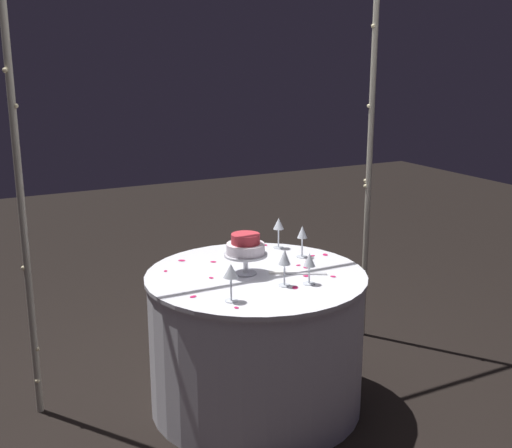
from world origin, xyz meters
TOP-DOWN VIEW (x-y plane):
  - ground_plane at (0.00, 0.00)m, footprint 12.00×12.00m
  - decorative_arch at (0.00, 0.46)m, footprint 2.12×0.06m
  - main_table at (0.00, 0.00)m, footprint 1.13×1.13m
  - tiered_cake at (-0.05, 0.02)m, footprint 0.22×0.22m
  - wine_glass_0 at (0.33, 0.35)m, footprint 0.06×0.06m
  - wine_glass_1 at (0.16, -0.25)m, footprint 0.06×0.06m
  - wine_glass_2 at (-0.27, -0.28)m, footprint 0.07×0.07m
  - wine_glass_3 at (0.36, 0.13)m, footprint 0.06×0.06m
  - wine_glass_4 at (0.04, -0.22)m, footprint 0.06×0.06m
  - cake_knife at (0.17, -0.09)m, footprint 0.27×0.17m
  - rose_petal_0 at (-0.25, 0.38)m, footprint 0.05×0.05m
  - rose_petal_1 at (0.49, 0.11)m, footprint 0.04×0.05m
  - rose_petal_2 at (0.17, 0.41)m, footprint 0.03×0.03m
  - rose_petal_3 at (0.07, -0.27)m, footprint 0.05×0.05m
  - rose_petal_4 at (0.32, -0.22)m, footprint 0.03×0.04m
  - rose_petal_5 at (-0.39, 0.25)m, footprint 0.02×0.03m
  - rose_petal_6 at (0.33, 0.04)m, footprint 0.03×0.03m
  - rose_petal_7 at (0.29, 0.42)m, footprint 0.03×0.04m
  - rose_petal_8 at (0.26, 0.02)m, footprint 0.03×0.02m
  - rose_petal_9 at (0.42, 0.12)m, footprint 0.03×0.02m
  - rose_petal_10 at (-0.29, -0.37)m, footprint 0.02×0.03m
  - rose_petal_11 at (-0.11, 0.28)m, footprint 0.04×0.04m
  - rose_petal_12 at (0.27, -0.03)m, footprint 0.02×0.03m
  - rose_petal_13 at (0.21, -0.15)m, footprint 0.04×0.04m
  - rose_petal_14 at (-0.23, 0.05)m, footprint 0.03×0.03m
  - rose_petal_15 at (-0.41, -0.15)m, footprint 0.04×0.03m

SIDE VIEW (x-z plane):
  - ground_plane at x=0.00m, z-range 0.00..0.00m
  - main_table at x=0.00m, z-range 0.00..0.73m
  - rose_petal_0 at x=-0.25m, z-range 0.73..0.73m
  - rose_petal_1 at x=0.49m, z-range 0.73..0.73m
  - rose_petal_2 at x=0.17m, z-range 0.73..0.73m
  - rose_petal_3 at x=0.07m, z-range 0.73..0.73m
  - rose_petal_4 at x=0.32m, z-range 0.73..0.73m
  - rose_petal_5 at x=-0.39m, z-range 0.73..0.73m
  - rose_petal_6 at x=0.33m, z-range 0.73..0.73m
  - rose_petal_7 at x=0.29m, z-range 0.73..0.73m
  - rose_petal_8 at x=0.26m, z-range 0.73..0.73m
  - rose_petal_9 at x=0.42m, z-range 0.73..0.73m
  - rose_petal_10 at x=-0.29m, z-range 0.73..0.73m
  - rose_petal_11 at x=-0.11m, z-range 0.73..0.73m
  - rose_petal_12 at x=0.27m, z-range 0.73..0.73m
  - rose_petal_13 at x=0.21m, z-range 0.73..0.73m
  - rose_petal_14 at x=-0.23m, z-range 0.73..0.73m
  - rose_petal_15 at x=-0.41m, z-range 0.73..0.73m
  - cake_knife at x=0.17m, z-range 0.73..0.74m
  - wine_glass_1 at x=0.16m, z-range 0.76..0.92m
  - wine_glass_3 at x=0.36m, z-range 0.77..0.95m
  - wine_glass_4 at x=0.04m, z-range 0.77..0.95m
  - wine_glass_0 at x=0.33m, z-range 0.78..0.95m
  - wine_glass_2 at x=-0.27m, z-range 0.78..0.95m
  - tiered_cake at x=-0.05m, z-range 0.76..0.98m
  - decorative_arch at x=0.00m, z-range 0.36..2.76m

